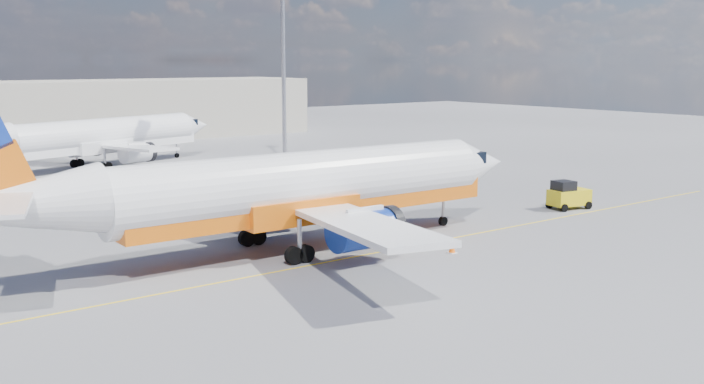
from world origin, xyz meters
TOP-DOWN VIEW (x-y plane):
  - ground at (0.00, 0.00)m, footprint 240.00×240.00m
  - taxi_line at (0.00, 3.00)m, footprint 70.00×0.15m
  - terminal_main at (5.00, 75.00)m, footprint 70.00×14.00m
  - main_jet at (-3.23, 6.23)m, footprint 35.51×28.11m
  - second_jet at (0.45, 47.14)m, footprint 31.29×23.81m
  - gse_tug at (19.86, 4.76)m, footprint 3.18×2.31m
  - traffic_cone at (3.76, 0.36)m, footprint 0.46×0.46m
  - floodlight_mast at (17.28, 38.87)m, footprint 1.47×1.47m

SIDE VIEW (x-z plane):
  - ground at x=0.00m, z-range 0.00..0.00m
  - taxi_line at x=0.00m, z-range 0.00..0.01m
  - traffic_cone at x=3.76m, z-range -0.01..0.63m
  - gse_tug at x=19.86m, z-range -0.06..2.04m
  - second_jet at x=0.45m, z-range -1.58..7.90m
  - main_jet at x=-3.23m, z-range -1.80..8.97m
  - terminal_main at x=5.00m, z-range 0.00..8.00m
  - floodlight_mast at x=17.28m, z-range 2.01..22.17m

